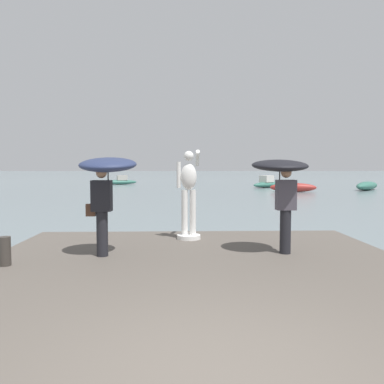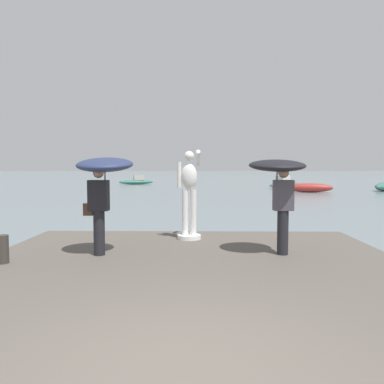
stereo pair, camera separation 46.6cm
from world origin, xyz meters
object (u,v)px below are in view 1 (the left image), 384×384
object	(u,v)px
boat_mid	(268,183)
boat_far	(120,181)
statue_white_figure	(189,196)
onlooker_right	(281,177)
boat_near	(367,186)
boat_leftward	(293,187)
onlooker_left	(106,176)
mooring_bollard	(5,251)

from	to	relation	value
boat_mid	boat_far	size ratio (longest dim) A/B	1.09
statue_white_figure	boat_far	world-z (taller)	statue_white_figure
onlooker_right	boat_near	size ratio (longest dim) A/B	0.40
boat_near	boat_leftward	xyz separation A→B (m)	(-7.83, -2.66, -0.01)
statue_white_figure	boat_far	bearing A→B (deg)	100.88
boat_near	boat_far	world-z (taller)	boat_far
onlooker_right	boat_far	bearing A→B (deg)	102.86
onlooker_left	boat_near	world-z (taller)	onlooker_left
mooring_bollard	boat_far	world-z (taller)	boat_far
onlooker_right	mooring_bollard	distance (m)	5.33
mooring_bollard	boat_far	xyz separation A→B (m)	(-4.35, 42.26, -0.26)
onlooker_right	boat_leftward	size ratio (longest dim) A/B	0.48
statue_white_figure	boat_near	size ratio (longest dim) A/B	0.45
mooring_bollard	boat_leftward	distance (m)	29.70
onlooker_right	boat_far	world-z (taller)	onlooker_right
onlooker_left	boat_leftward	distance (m)	28.39
onlooker_right	mooring_bollard	xyz separation A→B (m)	(-5.11, -0.84, -1.27)
mooring_bollard	boat_mid	world-z (taller)	boat_mid
onlooker_left	boat_mid	size ratio (longest dim) A/B	0.41
boat_near	boat_leftward	world-z (taller)	boat_near
boat_far	mooring_bollard	bearing A→B (deg)	-84.13
boat_leftward	boat_near	bearing A→B (deg)	18.78
mooring_bollard	boat_leftward	bearing A→B (deg)	64.15
onlooker_left	boat_far	size ratio (longest dim) A/B	0.45
onlooker_left	onlooker_right	distance (m)	3.45
boat_near	boat_mid	size ratio (longest dim) A/B	1.00
boat_leftward	mooring_bollard	bearing A→B (deg)	-115.85
boat_near	boat_far	distance (m)	28.24
statue_white_figure	boat_near	world-z (taller)	statue_white_figure
boat_leftward	onlooker_right	bearing A→B (deg)	-106.86
statue_white_figure	onlooker_right	xyz separation A→B (m)	(1.81, -1.65, 0.49)
onlooker_right	boat_mid	size ratio (longest dim) A/B	0.40
statue_white_figure	boat_leftward	distance (m)	26.11
boat_far	boat_leftward	xyz separation A→B (m)	(17.30, -15.54, -0.00)
mooring_bollard	boat_near	world-z (taller)	mooring_bollard
statue_white_figure	boat_mid	xyz separation A→B (m)	(9.30, 32.23, -1.01)
mooring_bollard	boat_mid	xyz separation A→B (m)	(12.60, 34.71, -0.24)
boat_mid	boat_leftward	size ratio (longest dim) A/B	1.18
boat_near	boat_mid	distance (m)	9.77
onlooker_left	onlooker_right	bearing A→B (deg)	1.97
mooring_bollard	boat_mid	bearing A→B (deg)	70.05
statue_white_figure	mooring_bollard	size ratio (longest dim) A/B	4.19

